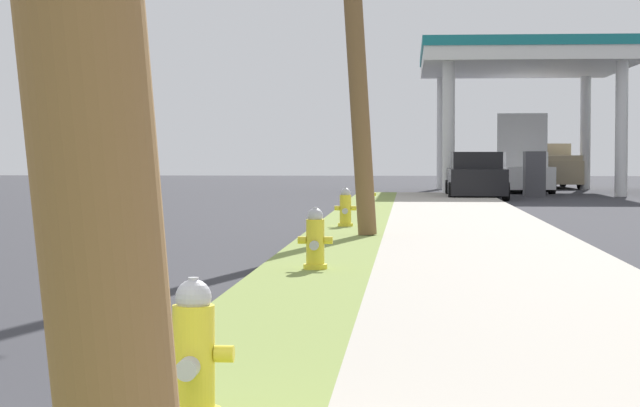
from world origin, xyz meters
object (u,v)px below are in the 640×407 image
Objects in this scene: car_black_by_near_pump at (476,177)px; truck_tan_on_apron at (550,167)px; fire_hydrant_fourth at (368,195)px; fire_hydrant_second at (315,242)px; fire_hydrant_third at (345,209)px; car_white_by_far_pump at (522,174)px; fire_hydrant_nearest at (194,358)px; truck_navy_at_forecourt at (521,154)px.

truck_tan_on_apron is (4.01, 13.83, 0.19)m from car_black_by_near_pump.
fire_hydrant_fourth is 0.17× the size of car_black_by_near_pump.
fire_hydrant_third is at bearing 90.61° from fire_hydrant_second.
car_white_by_far_pump is (2.15, 7.00, 0.00)m from car_black_by_near_pump.
fire_hydrant_nearest is 16.98m from fire_hydrant_third.
car_white_by_far_pump is (5.44, 16.60, 0.28)m from fire_hydrant_fourth.
car_black_by_near_pump is at bearing -107.06° from car_white_by_far_pump.
truck_navy_at_forecourt is at bearing 78.08° from fire_hydrant_third.
car_black_by_near_pump is at bearing 84.49° from fire_hydrant_nearest.
fire_hydrant_third is 25.26m from car_white_by_far_pump.
fire_hydrant_third is 0.11× the size of truck_navy_at_forecourt.
car_black_by_near_pump is at bearing 78.94° from fire_hydrant_third.
truck_tan_on_apron is (1.59, 3.67, -0.57)m from truck_navy_at_forecourt.
fire_hydrant_nearest and fire_hydrant_fourth have the same top height.
truck_tan_on_apron is at bearing 81.37° from fire_hydrant_nearest.
fire_hydrant_nearest is at bearing -95.51° from car_black_by_near_pump.
car_white_by_far_pump is 0.71× the size of truck_navy_at_forecourt.
fire_hydrant_nearest is 1.00× the size of fire_hydrant_second.
truck_navy_at_forecourt reaches higher than fire_hydrant_fourth.
car_white_by_far_pump is at bearing 71.85° from fire_hydrant_fourth.
car_white_by_far_pump reaches higher than fire_hydrant_third.
car_white_by_far_pump is (5.50, 33.30, 0.28)m from fire_hydrant_second.
truck_navy_at_forecourt is at bearing 82.67° from fire_hydrant_nearest.
fire_hydrant_nearest is 1.00× the size of fire_hydrant_fourth.
fire_hydrant_nearest is 8.31m from fire_hydrant_second.
car_white_by_far_pump reaches higher than fire_hydrant_second.
fire_hydrant_third is 8.03m from fire_hydrant_fourth.
fire_hydrant_fourth is (0.05, 25.02, 0.00)m from fire_hydrant_nearest.
fire_hydrant_fourth is 0.11× the size of truck_navy_at_forecourt.
truck_tan_on_apron is at bearing 72.69° from fire_hydrant_fourth.
car_black_by_near_pump is at bearing -103.40° from truck_navy_at_forecourt.
truck_navy_at_forecourt is (2.42, 10.16, 0.77)m from car_black_by_near_pump.
car_black_by_near_pump is (3.35, 26.30, 0.28)m from fire_hydrant_second.
car_black_by_near_pump reaches higher than fire_hydrant_second.
fire_hydrant_second is 0.14× the size of truck_tan_on_apron.
truck_navy_at_forecourt is (5.71, 19.76, 1.04)m from fire_hydrant_fourth.
fire_hydrant_fourth is (0.06, 16.70, 0.00)m from fire_hydrant_second.
fire_hydrant_second is 33.75m from car_white_by_far_pump.
car_black_by_near_pump is at bearing 82.74° from fire_hydrant_second.
car_black_by_near_pump is (3.34, 34.61, 0.28)m from fire_hydrant_nearest.
truck_navy_at_forecourt reaches higher than fire_hydrant_second.
car_black_by_near_pump is at bearing -106.16° from truck_tan_on_apron.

